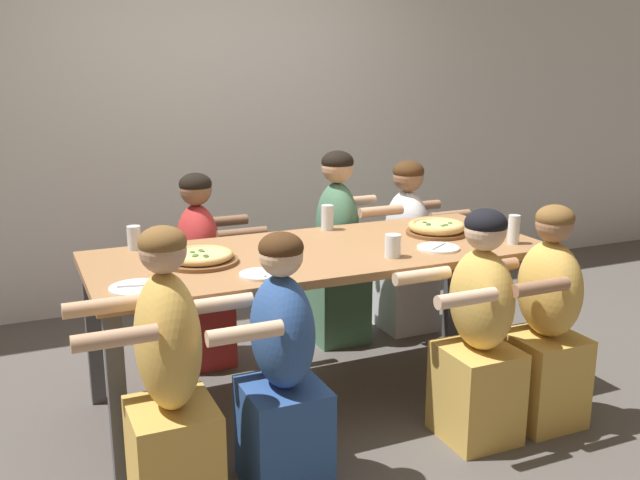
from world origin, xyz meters
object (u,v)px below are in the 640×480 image
diner_far_midright (338,255)px  drinking_glass_b (393,247)px  diner_near_midleft (282,376)px  diner_far_right (407,253)px  pizza_board_main (436,228)px  empty_plate_c (137,288)px  diner_near_right (545,327)px  diner_near_left (170,390)px  drinking_glass_c (134,239)px  diner_far_midleft (200,279)px  empty_plate_a (438,248)px  pizza_board_second (201,257)px  diner_near_midright (478,338)px  drinking_glass_d (514,231)px  drinking_glass_a (327,217)px  empty_plate_b (261,274)px  drinking_glass_e (492,221)px

diner_far_midright → drinking_glass_b: bearing=-9.2°
diner_near_midleft → drinking_glass_b: bearing=-60.6°
diner_far_right → pizza_board_main: bearing=-17.3°
pizza_board_main → empty_plate_c: bearing=-169.3°
diner_near_right → diner_near_left: size_ratio=0.94×
drinking_glass_c → diner_near_midleft: 1.18m
pizza_board_main → diner_near_midleft: size_ratio=0.31×
drinking_glass_b → diner_far_midright: diner_far_midright is taller
diner_near_midleft → diner_far_midleft: bearing=-0.9°
empty_plate_a → diner_far_right: size_ratio=0.19×
pizza_board_second → empty_plate_c: size_ratio=1.54×
pizza_board_second → diner_near_midleft: bearing=-78.5°
diner_far_midleft → diner_far_midright: diner_far_midright is taller
diner_near_midright → diner_far_midright: size_ratio=0.91×
pizza_board_main → diner_far_midleft: bearing=151.3°
drinking_glass_c → diner_near_right: bearing=-31.7°
pizza_board_second → drinking_glass_d: bearing=-10.7°
diner_far_midleft → diner_far_right: (1.35, -0.00, 0.00)m
empty_plate_c → drinking_glass_b: drinking_glass_b is taller
empty_plate_a → drinking_glass_d: (0.41, -0.06, 0.06)m
drinking_glass_d → drinking_glass_c: bearing=159.6°
pizza_board_main → diner_near_midleft: 1.42m
diner_near_midright → diner_far_midleft: 1.64m
drinking_glass_a → diner_near_midright: size_ratio=0.13×
drinking_glass_b → diner_far_midright: (0.15, 0.94, -0.29)m
empty_plate_c → drinking_glass_c: (0.10, 0.65, 0.05)m
empty_plate_c → diner_near_left: size_ratio=0.20×
pizza_board_main → drinking_glass_a: bearing=146.1°
empty_plate_c → drinking_glass_b: (1.21, 0.00, 0.04)m
pizza_board_second → drinking_glass_c: (-0.24, 0.37, 0.02)m
diner_far_midright → pizza_board_main: bearing=24.9°
drinking_glass_a → diner_near_midleft: size_ratio=0.13×
drinking_glass_b → empty_plate_b: bearing=-177.3°
drinking_glass_d → diner_near_midright: size_ratio=0.14×
empty_plate_c → drinking_glass_e: size_ratio=2.21×
empty_plate_a → drinking_glass_e: (0.49, 0.22, 0.05)m
diner_near_left → pizza_board_main: bearing=-66.1°
empty_plate_c → diner_near_midleft: bearing=-40.4°
empty_plate_b → drinking_glass_b: 0.68m
pizza_board_main → empty_plate_b: bearing=-163.1°
drinking_glass_e → empty_plate_b: bearing=-168.6°
pizza_board_main → empty_plate_a: bearing=-121.1°
diner_far_midright → drinking_glass_e: bearing=42.5°
drinking_glass_e → diner_near_midleft: size_ratio=0.10×
empty_plate_b → diner_far_midright: diner_far_midright is taller
drinking_glass_b → diner_near_midleft: size_ratio=0.10×
diner_far_midleft → diner_near_midleft: (-0.02, -1.35, -0.02)m
drinking_glass_e → diner_near_midright: size_ratio=0.09×
diner_near_midright → diner_near_right: bearing=-90.0°
pizza_board_main → drinking_glass_d: bearing=-53.2°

